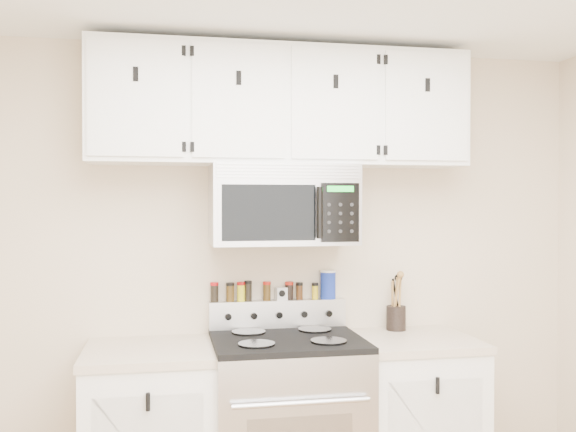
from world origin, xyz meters
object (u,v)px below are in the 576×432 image
object	(u,v)px
range	(287,427)
utensil_crock	(396,316)
microwave	(283,205)
salt_canister	(328,284)

from	to	relation	value
range	utensil_crock	xyz separation A→B (m)	(0.67, 0.22, 0.51)
range	microwave	bearing A→B (deg)	89.77
utensil_crock	range	bearing A→B (deg)	-161.64
range	utensil_crock	world-z (taller)	utensil_crock
microwave	utensil_crock	world-z (taller)	microwave
salt_canister	range	bearing A→B (deg)	-135.55
range	salt_canister	world-z (taller)	salt_canister
microwave	utensil_crock	distance (m)	0.92
range	microwave	size ratio (longest dim) A/B	1.45
microwave	range	bearing A→B (deg)	-90.23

